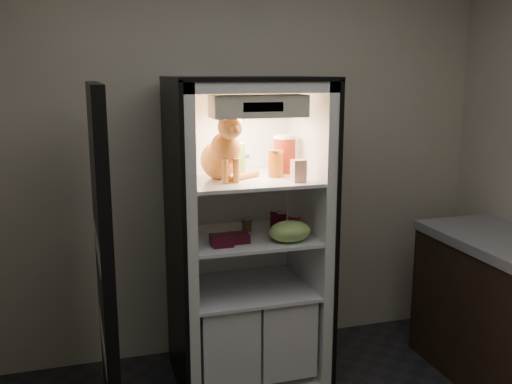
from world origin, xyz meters
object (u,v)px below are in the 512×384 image
Objects in this scene: tabby_cat at (223,153)px; berry_box_right at (239,238)px; condiment_jar at (247,224)px; pepper_jar at (284,154)px; soda_can_a at (275,220)px; soda_can_c at (294,226)px; mayo_tub at (243,164)px; parmesan_shaker at (239,159)px; salsa_jar at (276,163)px; berry_box_left at (221,240)px; soda_can_b at (281,222)px; cream_carton at (299,171)px; grape_bag at (290,231)px; refrigerator at (246,255)px.

berry_box_right is at bearing -67.92° from tabby_cat.
condiment_jar is at bearing 63.37° from berry_box_right.
soda_can_a is (-0.07, -0.03, -0.40)m from pepper_jar.
mayo_tub is at bearing 132.34° from soda_can_c.
parmesan_shaker is 0.23m from salsa_jar.
condiment_jar is 0.33m from berry_box_left.
salsa_jar is at bearing -138.11° from soda_can_b.
cream_carton is 1.06× the size of berry_box_left.
parmesan_shaker is 0.45m from soda_can_a.
grape_bag is at bearing -14.79° from berry_box_right.
soda_can_c is at bearing -92.20° from pepper_jar.
parmesan_shaker is 0.48m from berry_box_right.
berry_box_left is (-0.46, -0.26, -0.44)m from pepper_jar.
soda_can_a is at bearing -6.17° from parmesan_shaker.
pepper_jar is at bearing 87.80° from soda_can_c.
soda_can_b is 0.14m from soda_can_c.
refrigerator is at bearing -123.13° from condiment_jar.
tabby_cat is 1.71× the size of grape_bag.
pepper_jar is at bearing 76.96° from grape_bag.
pepper_jar is at bearing 86.01° from cream_carton.
refrigerator reaches higher than soda_can_a.
mayo_tub is at bearing 36.99° from tabby_cat.
parmesan_shaker is 1.83× the size of berry_box_right.
berry_box_left is (-0.46, -0.06, -0.04)m from soda_can_c.
salsa_jar is at bearing 98.86° from grape_bag.
soda_can_a is 0.05m from soda_can_b.
mayo_tub is 1.39× the size of condiment_jar.
soda_can_a is 1.16× the size of berry_box_right.
berry_box_right is (-0.29, -0.20, -0.04)m from soda_can_a.
berry_box_right is at bearing 16.93° from berry_box_left.
soda_can_c is 0.46m from berry_box_left.
grape_bag is (-0.03, -0.23, 0.00)m from soda_can_b.
tabby_cat is at bearing -164.31° from pepper_jar.
tabby_cat is at bearing -165.54° from soda_can_a.
condiment_jar is at bearing 22.28° from tabby_cat.
soda_can_b is at bearing 82.47° from grape_bag.
refrigerator is 4.48× the size of tabby_cat.
soda_can_c is (0.03, -0.14, 0.01)m from soda_can_b.
salsa_jar is at bearing -129.13° from pepper_jar.
salsa_jar is (0.15, -0.18, 0.02)m from mayo_tub.
grape_bag is at bearing -58.77° from condiment_jar.
tabby_cat is 0.45m from cream_carton.
tabby_cat is 3.64× the size of mayo_tub.
mayo_tub is 0.92× the size of cream_carton.
tabby_cat is 3.55× the size of berry_box_left.
tabby_cat reaches higher than cream_carton.
soda_can_c is at bearing -47.66° from mayo_tub.
cream_carton is at bearing -4.82° from berry_box_left.
tabby_cat is 2.16× the size of parmesan_shaker.
refrigerator is at bearing 172.51° from soda_can_b.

